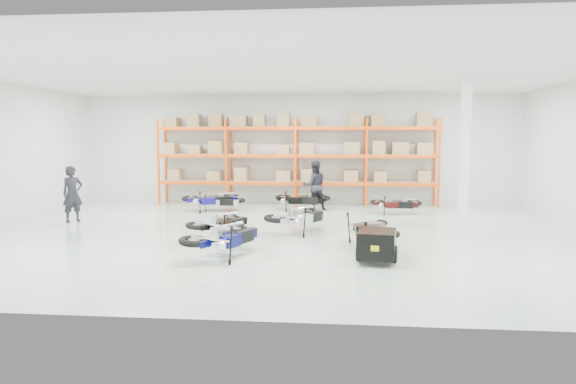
# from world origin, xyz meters

# --- Properties ---
(room) EXTENTS (18.00, 18.00, 18.00)m
(room) POSITION_xyz_m (0.00, 0.00, 2.25)
(room) COLOR #B6CBBB
(room) RESTS_ON ground
(pallet_rack) EXTENTS (11.28, 0.98, 3.62)m
(pallet_rack) POSITION_xyz_m (-0.00, 6.45, 2.26)
(pallet_rack) COLOR #F24C0C
(pallet_rack) RESTS_ON ground
(structural_column) EXTENTS (0.25, 0.25, 4.50)m
(structural_column) POSITION_xyz_m (5.20, 0.50, 2.25)
(structural_column) COLOR white
(structural_column) RESTS_ON ground
(moto_blue_centre) EXTENTS (1.65, 2.18, 1.27)m
(moto_blue_centre) POSITION_xyz_m (-0.90, -2.97, 0.60)
(moto_blue_centre) COLOR #070947
(moto_blue_centre) RESTS_ON ground
(moto_silver_left) EXTENTS (1.82, 2.19, 1.27)m
(moto_silver_left) POSITION_xyz_m (0.58, 0.23, 0.60)
(moto_silver_left) COLOR #B4B5BB
(moto_silver_left) RESTS_ON ground
(moto_black_far_left) EXTENTS (1.55, 1.96, 1.14)m
(moto_black_far_left) POSITION_xyz_m (-1.47, -0.83, 0.54)
(moto_black_far_left) COLOR black
(moto_black_far_left) RESTS_ON ground
(moto_touring_right) EXTENTS (1.08, 1.93, 1.20)m
(moto_touring_right) POSITION_xyz_m (2.52, -1.56, 0.56)
(moto_touring_right) COLOR black
(moto_touring_right) RESTS_ON ground
(trailer) EXTENTS (0.94, 1.71, 0.70)m
(trailer) POSITION_xyz_m (2.52, -3.16, 0.41)
(trailer) COLOR black
(trailer) RESTS_ON ground
(moto_back_a) EXTENTS (2.10, 1.59, 1.22)m
(moto_back_a) POSITION_xyz_m (-2.98, 4.34, 0.58)
(moto_back_a) COLOR #100B6A
(moto_back_a) RESTS_ON ground
(moto_back_b) EXTENTS (1.59, 0.83, 1.01)m
(moto_back_b) POSITION_xyz_m (-2.68, 4.36, 0.48)
(moto_back_b) COLOR #ABB0B5
(moto_back_b) RESTS_ON ground
(moto_back_c) EXTENTS (1.89, 1.07, 1.17)m
(moto_back_c) POSITION_xyz_m (0.34, 4.81, 0.55)
(moto_back_c) COLOR black
(moto_back_c) RESTS_ON ground
(moto_back_d) EXTENTS (1.61, 0.85, 1.02)m
(moto_back_d) POSITION_xyz_m (3.78, 4.21, 0.48)
(moto_back_d) COLOR #390B0D
(moto_back_d) RESTS_ON ground
(person_left) EXTENTS (0.76, 0.79, 1.82)m
(person_left) POSITION_xyz_m (-6.89, 1.50, 0.91)
(person_left) COLOR black
(person_left) RESTS_ON ground
(person_back) EXTENTS (1.06, 0.91, 1.88)m
(person_back) POSITION_xyz_m (0.81, 4.86, 0.94)
(person_back) COLOR black
(person_back) RESTS_ON ground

